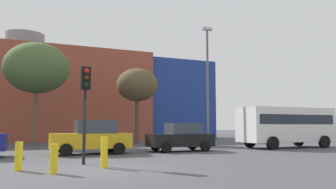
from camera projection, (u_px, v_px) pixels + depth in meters
ground_plane at (101, 169)px, 11.51m from camera, size 200.00×200.00×0.00m
building_backdrop at (23, 96)px, 35.28m from camera, size 41.73×10.88×11.41m
parked_car_2 at (92, 137)px, 17.54m from camera, size 4.10×2.01×1.78m
parked_car_3 at (181, 137)px, 19.55m from camera, size 3.82×1.88×1.65m
white_bus at (286, 124)px, 22.80m from camera, size 6.80×2.62×2.72m
traffic_light_island at (85, 92)px, 12.93m from camera, size 0.38×0.37×3.80m
bare_tree_0 at (37, 68)px, 25.26m from camera, size 4.84×4.84×7.84m
bare_tree_1 at (137, 85)px, 28.05m from camera, size 3.49×3.49×6.36m
bollard_yellow_0 at (54, 159)px, 10.27m from camera, size 0.24×0.24×0.92m
bollard_yellow_1 at (19, 156)px, 10.96m from camera, size 0.24×0.24×0.95m
bollard_yellow_2 at (104, 152)px, 11.68m from camera, size 0.24×0.24×1.09m
street_lamp at (208, 79)px, 23.32m from camera, size 0.80×0.24×8.52m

